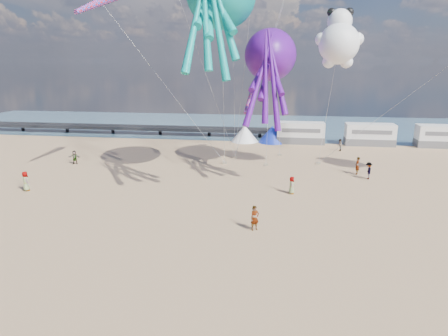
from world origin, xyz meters
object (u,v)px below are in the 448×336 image
sandbag_e (235,157)px  windsock_mid (279,52)px  motorhome_1 (370,134)px  sandbag_b (266,165)px  sandbag_d (280,155)px  beachgoer_4 (75,157)px  beachgoer_6 (292,185)px  sandbag_c (318,163)px  standing_person (255,218)px  windsock_left (101,2)px  beachgoer_1 (340,145)px  windsock_right (251,98)px  tent_white (245,133)px  beachgoer_5 (357,166)px  kite_octopus_purple (270,55)px  beachgoer_0 (26,181)px  motorhome_0 (300,133)px  motorhome_2 (442,136)px  tent_blue (272,134)px  beachgoer_2 (368,171)px  kite_panda (339,44)px  sandbag_a (225,163)px

sandbag_e → windsock_mid: (4.95, -2.01, 12.21)m
motorhome_1 → sandbag_b: bearing=-135.4°
sandbag_d → beachgoer_4: bearing=-162.3°
beachgoer_6 → windsock_mid: bearing=6.9°
motorhome_1 → sandbag_c: bearing=-123.2°
standing_person → windsock_left: windsock_left is taller
beachgoer_1 → sandbag_c: bearing=-7.3°
beachgoer_1 → windsock_right: (-10.88, -10.48, 6.90)m
tent_white → beachgoer_5: (13.19, -15.77, -0.29)m
beachgoer_1 → kite_octopus_purple: kite_octopus_purple is taller
beachgoer_0 → beachgoer_1: (30.34, 21.11, -0.10)m
tent_white → windsock_mid: windsock_mid is taller
beachgoer_5 → motorhome_0: bearing=-151.2°
kite_octopus_purple → motorhome_2: bearing=23.7°
tent_blue → sandbag_b: size_ratio=8.00×
sandbag_e → motorhome_1: bearing=30.4°
sandbag_c → windsock_mid: bearing=-175.8°
windsock_left → windsock_right: size_ratio=1.35×
standing_person → beachgoer_4: (-21.64, 15.56, -0.11)m
tent_blue → beachgoer_4: size_ratio=2.57×
standing_person → beachgoer_6: size_ratio=1.13×
motorhome_2 → sandbag_b: bearing=-149.7°
beachgoer_2 → beachgoer_5: bearing=-144.6°
sandbag_c → windsock_mid: windsock_mid is taller
sandbag_c → kite_panda: (0.87, -3.66, 12.90)m
kite_octopus_purple → windsock_right: bearing=-154.5°
sandbag_e → tent_blue: bearing=68.0°
beachgoer_0 → beachgoer_5: size_ratio=0.98×
motorhome_0 → motorhome_1: bearing=0.0°
beachgoer_4 → motorhome_0: bearing=24.4°
beachgoer_0 → motorhome_1: bearing=-106.1°
sandbag_c → windsock_left: (-21.24, -7.86, 16.57)m
beachgoer_6 → sandbag_b: (-2.65, 9.52, -0.67)m
motorhome_2 → standing_person: motorhome_2 is taller
sandbag_a → windsock_right: (3.03, -1.67, 7.58)m
sandbag_b → beachgoer_5: bearing=-12.9°
sandbag_a → motorhome_0: bearing=56.0°
beachgoer_5 → beachgoer_0: bearing=-61.5°
motorhome_1 → beachgoer_1: bearing=-135.2°
beachgoer_5 → sandbag_e: size_ratio=3.65×
beachgoer_4 → windsock_left: (6.34, -3.98, 15.90)m
beachgoer_4 → beachgoer_6: 25.37m
sandbag_b → motorhome_1: bearing=44.6°
tent_blue → beachgoer_5: 18.25m
standing_person → beachgoer_0: beachgoer_0 is taller
tent_blue → windsock_right: 16.53m
beachgoer_6 → kite_octopus_purple: kite_octopus_purple is taller
motorhome_0 → beachgoer_5: motorhome_0 is taller
motorhome_0 → beachgoer_0: (-25.46, -25.71, -0.60)m
motorhome_2 → kite_panda: size_ratio=0.99×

